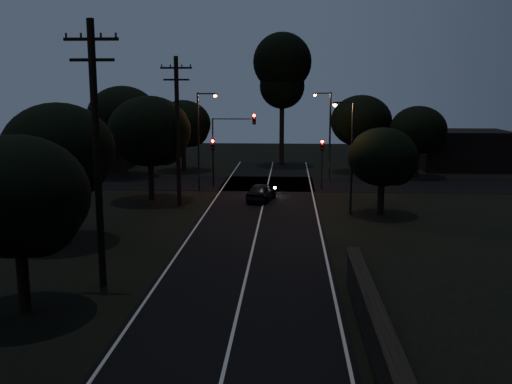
{
  "coord_description": "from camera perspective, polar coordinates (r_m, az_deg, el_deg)",
  "views": [
    {
      "loc": [
        1.88,
        -7.77,
        8.25
      ],
      "look_at": [
        0.0,
        24.0,
        2.5
      ],
      "focal_mm": 40.0,
      "sensor_mm": 36.0,
      "label": 1
    }
  ],
  "objects": [
    {
      "name": "road_surface",
      "position": [
        39.8,
        0.61,
        -1.71
      ],
      "size": [
        60.0,
        70.0,
        0.03
      ],
      "color": "black",
      "rests_on": "ground"
    },
    {
      "name": "utility_pole_mid",
      "position": [
        24.23,
        -15.65,
        3.91
      ],
      "size": [
        2.2,
        0.3,
        11.0
      ],
      "color": "black",
      "rests_on": "ground"
    },
    {
      "name": "utility_pole_far",
      "position": [
        40.64,
        -7.85,
        6.24
      ],
      "size": [
        2.2,
        0.3,
        10.5
      ],
      "color": "black",
      "rests_on": "ground"
    },
    {
      "name": "tree_left_b",
      "position": [
        22.28,
        -22.48,
        -0.7
      ],
      "size": [
        5.25,
        5.25,
        6.67
      ],
      "color": "black",
      "rests_on": "ground"
    },
    {
      "name": "tree_left_c",
      "position": [
        32.23,
        -18.86,
        3.72
      ],
      "size": [
        6.0,
        6.0,
        7.58
      ],
      "color": "black",
      "rests_on": "ground"
    },
    {
      "name": "tree_left_d",
      "position": [
        42.99,
        -10.35,
        5.81
      ],
      "size": [
        6.14,
        6.14,
        7.79
      ],
      "color": "black",
      "rests_on": "ground"
    },
    {
      "name": "tree_far_nw",
      "position": [
        58.75,
        -7.14,
        6.65
      ],
      "size": [
        5.67,
        5.67,
        7.19
      ],
      "color": "black",
      "rests_on": "ground"
    },
    {
      "name": "tree_far_w",
      "position": [
        55.94,
        -12.96,
        7.25
      ],
      "size": [
        6.73,
        6.73,
        8.58
      ],
      "color": "black",
      "rests_on": "ground"
    },
    {
      "name": "tree_far_ne",
      "position": [
        58.21,
        10.7,
        6.85
      ],
      "size": [
        6.09,
        6.09,
        7.7
      ],
      "color": "black",
      "rests_on": "ground"
    },
    {
      "name": "tree_far_e",
      "position": [
        56.17,
        16.12,
        5.86
      ],
      "size": [
        5.3,
        5.3,
        6.72
      ],
      "color": "black",
      "rests_on": "ground"
    },
    {
      "name": "tree_right_a",
      "position": [
        38.47,
        12.78,
        3.28
      ],
      "size": [
        4.57,
        4.57,
        5.8
      ],
      "color": "black",
      "rests_on": "ground"
    },
    {
      "name": "tall_pine",
      "position": [
        62.81,
        2.64,
        12.1
      ],
      "size": [
        6.29,
        6.29,
        14.29
      ],
      "color": "black",
      "rests_on": "ground"
    },
    {
      "name": "building_left",
      "position": [
        63.94,
        -16.69,
        4.38
      ],
      "size": [
        10.0,
        8.0,
        4.4
      ],
      "primitive_type": "cube",
      "color": "black",
      "rests_on": "ground"
    },
    {
      "name": "building_right",
      "position": [
        63.73,
        19.94,
        4.0
      ],
      "size": [
        9.0,
        7.0,
        4.0
      ],
      "primitive_type": "cube",
      "color": "black",
      "rests_on": "ground"
    },
    {
      "name": "signal_left",
      "position": [
        48.5,
        -4.32,
        3.8
      ],
      "size": [
        0.28,
        0.35,
        4.1
      ],
      "color": "black",
      "rests_on": "ground"
    },
    {
      "name": "signal_right",
      "position": [
        48.15,
        6.62,
        3.72
      ],
      "size": [
        0.28,
        0.35,
        4.1
      ],
      "color": "black",
      "rests_on": "ground"
    },
    {
      "name": "signal_mast",
      "position": [
        48.16,
        -2.35,
        5.58
      ],
      "size": [
        3.7,
        0.35,
        6.25
      ],
      "color": "black",
      "rests_on": "ground"
    },
    {
      "name": "streetlight_a",
      "position": [
        46.48,
        -5.55,
        5.73
      ],
      "size": [
        1.66,
        0.26,
        8.0
      ],
      "color": "black",
      "rests_on": "ground"
    },
    {
      "name": "streetlight_b",
      "position": [
        52.01,
        7.2,
        6.18
      ],
      "size": [
        1.66,
        0.26,
        8.0
      ],
      "color": "black",
      "rests_on": "ground"
    },
    {
      "name": "streetlight_c",
      "position": [
        38.18,
        9.33,
        4.24
      ],
      "size": [
        1.46,
        0.26,
        7.5
      ],
      "color": "black",
      "rests_on": "ground"
    },
    {
      "name": "car",
      "position": [
        42.65,
        0.53,
        0.02
      ],
      "size": [
        2.35,
        4.22,
        1.36
      ],
      "primitive_type": "imported",
      "rotation": [
        0.0,
        0.0,
        2.94
      ],
      "color": "black",
      "rests_on": "ground"
    }
  ]
}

